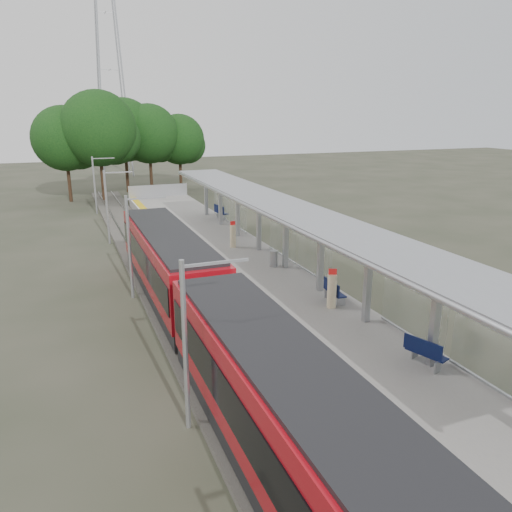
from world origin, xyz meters
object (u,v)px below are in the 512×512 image
at_px(info_pillar_near, 332,291).
at_px(litter_bin, 274,258).
at_px(train, 207,310).
at_px(bench_near, 425,352).
at_px(bench_far, 220,212).
at_px(info_pillar_far, 233,236).
at_px(bench_mid, 333,291).

distance_m(info_pillar_near, litter_bin, 6.58).
distance_m(train, bench_near, 8.02).
xyz_separation_m(bench_far, info_pillar_far, (-1.93, -8.80, 0.16)).
bearing_deg(bench_near, litter_bin, 71.26).
relative_size(train, litter_bin, 29.91).
relative_size(train, bench_near, 18.45).
xyz_separation_m(info_pillar_near, info_pillar_far, (-0.76, 11.29, -0.04)).
xyz_separation_m(train, litter_bin, (5.97, 7.39, -0.59)).
height_order(bench_far, litter_bin, bench_far).
relative_size(bench_far, litter_bin, 1.83).
bearing_deg(bench_far, info_pillar_far, -112.30).
height_order(info_pillar_near, info_pillar_far, info_pillar_near).
bearing_deg(info_pillar_near, litter_bin, 111.04).
relative_size(train, bench_far, 16.38).
height_order(train, info_pillar_near, train).
height_order(train, bench_mid, train).
bearing_deg(litter_bin, bench_near, -88.67).
distance_m(bench_near, bench_mid, 6.40).
relative_size(bench_far, info_pillar_near, 0.93).
bearing_deg(bench_far, bench_mid, -102.12).
xyz_separation_m(bench_near, litter_bin, (-0.29, 12.37, -0.06)).
distance_m(bench_mid, info_pillar_far, 10.77).
bearing_deg(train, info_pillar_far, 66.85).
bearing_deg(info_pillar_far, bench_far, 64.77).
relative_size(bench_mid, bench_far, 0.88).
relative_size(bench_near, bench_mid, 1.01).
relative_size(info_pillar_near, litter_bin, 1.95).
distance_m(bench_mid, litter_bin, 5.99).
distance_m(train, info_pillar_near, 6.00).
bearing_deg(info_pillar_far, bench_mid, -96.53).
xyz_separation_m(train, bench_mid, (6.37, 1.41, -0.53)).
height_order(train, bench_near, train).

